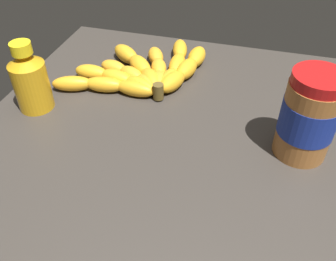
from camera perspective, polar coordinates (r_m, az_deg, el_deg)
name	(u,v)px	position (r cm, az deg, el deg)	size (l,w,h in cm)	color
ground_plane	(158,160)	(57.99, -1.61, -4.64)	(78.21, 64.33, 3.15)	#38332D
banana_bunch	(146,72)	(73.29, -3.46, 9.23)	(25.24, 26.66, 3.39)	gold
peanut_butter_jar	(309,116)	(56.51, 21.29, 2.07)	(8.24, 8.24, 13.99)	#9E602D
honey_bottle	(30,80)	(67.31, -20.89, 7.48)	(6.15, 6.15, 12.66)	orange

